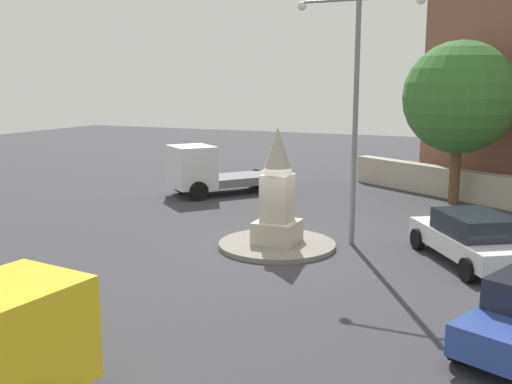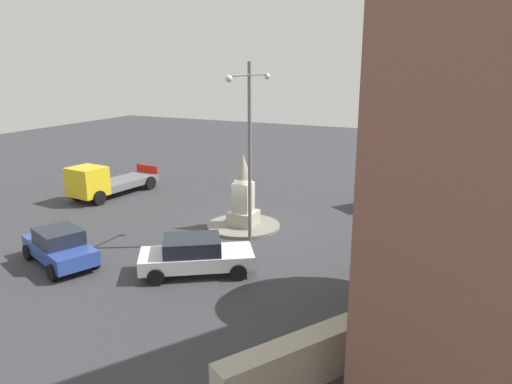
{
  "view_description": "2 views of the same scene",
  "coord_description": "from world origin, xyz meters",
  "px_view_note": "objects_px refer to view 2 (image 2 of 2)",
  "views": [
    {
      "loc": [
        -6.63,
        16.31,
        5.05
      ],
      "look_at": [
        0.83,
        -0.25,
        1.64
      ],
      "focal_mm": 41.12,
      "sensor_mm": 36.0,
      "label": 1
    },
    {
      "loc": [
        -20.36,
        -10.28,
        7.93
      ],
      "look_at": [
        0.4,
        -0.5,
        1.79
      ],
      "focal_mm": 33.89,
      "sensor_mm": 36.0,
      "label": 2
    }
  ],
  "objects_px": {
    "streetlamp": "(250,138)",
    "car_blue_waiting": "(59,246)",
    "truck_white_parked_right": "(404,193)",
    "truck_yellow_passing": "(103,182)",
    "monument": "(243,193)",
    "tree_near_wall": "(441,177)",
    "car_white_near_island": "(195,255)"
  },
  "relations": [
    {
      "from": "streetlamp",
      "to": "car_blue_waiting",
      "type": "xyz_separation_m",
      "value": [
        -5.2,
        6.04,
        -4.07
      ]
    },
    {
      "from": "car_blue_waiting",
      "to": "truck_white_parked_right",
      "type": "relative_size",
      "value": 0.78
    },
    {
      "from": "truck_yellow_passing",
      "to": "monument",
      "type": "bearing_deg",
      "value": -97.4
    },
    {
      "from": "streetlamp",
      "to": "truck_yellow_passing",
      "type": "distance_m",
      "value": 12.54
    },
    {
      "from": "streetlamp",
      "to": "truck_white_parked_right",
      "type": "xyz_separation_m",
      "value": [
        8.04,
        -5.44,
        -3.76
      ]
    },
    {
      "from": "car_blue_waiting",
      "to": "truck_yellow_passing",
      "type": "height_order",
      "value": "truck_yellow_passing"
    },
    {
      "from": "truck_white_parked_right",
      "to": "truck_yellow_passing",
      "type": "xyz_separation_m",
      "value": [
        -4.71,
        16.9,
        -0.09
      ]
    },
    {
      "from": "car_blue_waiting",
      "to": "tree_near_wall",
      "type": "bearing_deg",
      "value": -78.08
    },
    {
      "from": "monument",
      "to": "truck_white_parked_right",
      "type": "bearing_deg",
      "value": -48.37
    },
    {
      "from": "truck_white_parked_right",
      "to": "monument",
      "type": "bearing_deg",
      "value": 131.63
    },
    {
      "from": "streetlamp",
      "to": "truck_yellow_passing",
      "type": "xyz_separation_m",
      "value": [
        3.33,
        11.46,
        -3.85
      ]
    },
    {
      "from": "monument",
      "to": "car_blue_waiting",
      "type": "xyz_separation_m",
      "value": [
        -7.22,
        4.7,
        -0.99
      ]
    },
    {
      "from": "tree_near_wall",
      "to": "truck_white_parked_right",
      "type": "bearing_deg",
      "value": 13.48
    },
    {
      "from": "monument",
      "to": "streetlamp",
      "type": "xyz_separation_m",
      "value": [
        -2.01,
        -1.34,
        3.08
      ]
    },
    {
      "from": "monument",
      "to": "tree_near_wall",
      "type": "bearing_deg",
      "value": -114.78
    },
    {
      "from": "truck_yellow_passing",
      "to": "truck_white_parked_right",
      "type": "bearing_deg",
      "value": -74.42
    },
    {
      "from": "car_blue_waiting",
      "to": "truck_white_parked_right",
      "type": "xyz_separation_m",
      "value": [
        13.24,
        -11.48,
        0.31
      ]
    },
    {
      "from": "car_blue_waiting",
      "to": "truck_yellow_passing",
      "type": "relative_size",
      "value": 0.71
    },
    {
      "from": "monument",
      "to": "truck_yellow_passing",
      "type": "xyz_separation_m",
      "value": [
        1.31,
        10.12,
        -0.78
      ]
    },
    {
      "from": "monument",
      "to": "car_white_near_island",
      "type": "distance_m",
      "value": 5.76
    },
    {
      "from": "tree_near_wall",
      "to": "car_white_near_island",
      "type": "bearing_deg",
      "value": 99.05
    },
    {
      "from": "monument",
      "to": "truck_white_parked_right",
      "type": "height_order",
      "value": "monument"
    },
    {
      "from": "streetlamp",
      "to": "tree_near_wall",
      "type": "relative_size",
      "value": 1.19
    },
    {
      "from": "streetlamp",
      "to": "truck_yellow_passing",
      "type": "relative_size",
      "value": 1.33
    },
    {
      "from": "car_white_near_island",
      "to": "tree_near_wall",
      "type": "distance_m",
      "value": 9.36
    },
    {
      "from": "monument",
      "to": "truck_white_parked_right",
      "type": "relative_size",
      "value": 0.65
    },
    {
      "from": "monument",
      "to": "car_blue_waiting",
      "type": "distance_m",
      "value": 8.67
    },
    {
      "from": "truck_white_parked_right",
      "to": "truck_yellow_passing",
      "type": "relative_size",
      "value": 0.91
    },
    {
      "from": "car_blue_waiting",
      "to": "truck_yellow_passing",
      "type": "distance_m",
      "value": 10.11
    },
    {
      "from": "truck_white_parked_right",
      "to": "tree_near_wall",
      "type": "xyz_separation_m",
      "value": [
        -10.3,
        -2.47,
        3.35
      ]
    },
    {
      "from": "monument",
      "to": "streetlamp",
      "type": "height_order",
      "value": "streetlamp"
    },
    {
      "from": "monument",
      "to": "truck_yellow_passing",
      "type": "relative_size",
      "value": 0.6
    }
  ]
}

